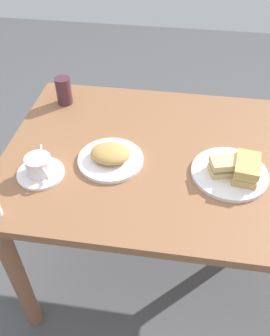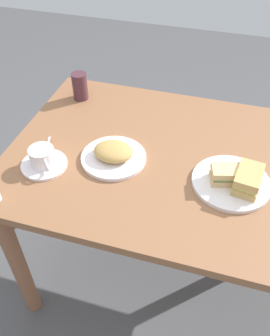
% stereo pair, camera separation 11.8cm
% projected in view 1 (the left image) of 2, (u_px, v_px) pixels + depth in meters
% --- Properties ---
extents(ground_plane, '(6.00, 6.00, 0.00)m').
position_uv_depth(ground_plane, '(168.00, 267.00, 1.79)').
color(ground_plane, '#505052').
extents(dining_table, '(1.27, 0.83, 0.74)m').
position_uv_depth(dining_table, '(179.00, 177.00, 1.35)').
color(dining_table, brown).
rests_on(dining_table, ground_plane).
extents(sandwich_plate, '(0.26, 0.26, 0.01)m').
position_uv_depth(sandwich_plate, '(229.00, 173.00, 1.20)').
color(sandwich_plate, white).
rests_on(sandwich_plate, dining_table).
extents(sandwich_front, '(0.15, 0.10, 0.05)m').
position_uv_depth(sandwich_front, '(231.00, 166.00, 1.17)').
color(sandwich_front, '#E1B87A').
rests_on(sandwich_front, sandwich_plate).
extents(sandwich_back, '(0.09, 0.13, 0.06)m').
position_uv_depth(sandwich_back, '(246.00, 169.00, 1.16)').
color(sandwich_back, tan).
rests_on(sandwich_back, sandwich_plate).
extents(coffee_saucer, '(0.16, 0.16, 0.01)m').
position_uv_depth(coffee_saucer, '(41.00, 173.00, 1.20)').
color(coffee_saucer, white).
rests_on(coffee_saucer, dining_table).
extents(coffee_cup, '(0.09, 0.10, 0.06)m').
position_uv_depth(coffee_cup, '(39.00, 165.00, 1.17)').
color(coffee_cup, white).
rests_on(coffee_cup, coffee_saucer).
extents(spoon, '(0.04, 0.10, 0.01)m').
position_uv_depth(spoon, '(41.00, 156.00, 1.25)').
color(spoon, silver).
rests_on(spoon, coffee_saucer).
extents(side_plate, '(0.23, 0.23, 0.01)m').
position_uv_depth(side_plate, '(111.00, 160.00, 1.25)').
color(side_plate, white).
rests_on(side_plate, dining_table).
extents(side_food_pile, '(0.14, 0.11, 0.04)m').
position_uv_depth(side_food_pile, '(110.00, 153.00, 1.23)').
color(side_food_pile, tan).
rests_on(side_food_pile, side_plate).
extents(drinking_glass, '(0.06, 0.06, 0.11)m').
position_uv_depth(drinking_glass, '(64.00, 91.00, 1.48)').
color(drinking_glass, '#4A2831').
rests_on(drinking_glass, dining_table).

